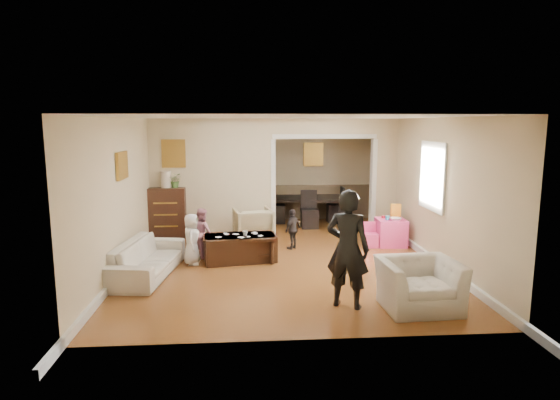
{
  "coord_description": "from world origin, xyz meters",
  "views": [
    {
      "loc": [
        -0.64,
        -8.61,
        2.5
      ],
      "look_at": [
        0.0,
        0.2,
        1.05
      ],
      "focal_mm": 30.12,
      "sensor_mm": 36.0,
      "label": 1
    }
  ],
  "objects": [
    {
      "name": "play_table",
      "position": [
        2.33,
        0.64,
        0.27
      ],
      "size": [
        0.59,
        0.59,
        0.55
      ],
      "primitive_type": "cube",
      "rotation": [
        0.0,
        0.0,
        -0.04
      ],
      "color": "#F23F8F",
      "rests_on": "ground"
    },
    {
      "name": "dresser",
      "position": [
        -2.37,
        1.65,
        0.56
      ],
      "size": [
        0.81,
        0.46,
        1.12
      ],
      "primitive_type": "cube",
      "color": "#361B10",
      "rests_on": "ground"
    },
    {
      "name": "craft_papers",
      "position": [
        -0.76,
        -0.23,
        0.48
      ],
      "size": [
        0.87,
        0.49,
        0.0
      ],
      "color": "white",
      "rests_on": "coffee_table"
    },
    {
      "name": "partition_right",
      "position": [
        2.48,
        1.8,
        1.3
      ],
      "size": [
        0.55,
        0.18,
        2.6
      ],
      "primitive_type": "cube",
      "color": "#C2B38E",
      "rests_on": "ground"
    },
    {
      "name": "partition_left",
      "position": [
        -1.38,
        1.8,
        1.3
      ],
      "size": [
        2.75,
        0.18,
        2.6
      ],
      "primitive_type": "cube",
      "color": "#C2B38E",
      "rests_on": "ground"
    },
    {
      "name": "framed_art_partition",
      "position": [
        -2.2,
        1.7,
        1.85
      ],
      "size": [
        0.45,
        0.03,
        0.55
      ],
      "primitive_type": "cube",
      "color": "brown",
      "rests_on": "partition_left"
    },
    {
      "name": "play_bowl",
      "position": [
        2.38,
        0.52,
        0.58
      ],
      "size": [
        0.24,
        0.24,
        0.06
      ],
      "primitive_type": "imported",
      "rotation": [
        0.0,
        0.0,
        -0.04
      ],
      "color": "silver",
      "rests_on": "play_table"
    },
    {
      "name": "floor",
      "position": [
        0.0,
        0.0,
        0.0
      ],
      "size": [
        7.0,
        7.0,
        0.0
      ],
      "primitive_type": "plane",
      "color": "brown",
      "rests_on": "ground"
    },
    {
      "name": "armchair_back",
      "position": [
        -0.51,
        1.17,
        0.36
      ],
      "size": [
        0.9,
        0.92,
        0.72
      ],
      "primitive_type": "imported",
      "rotation": [
        0.0,
        0.0,
        3.33
      ],
      "color": "tan",
      "rests_on": "ground"
    },
    {
      "name": "armchair_front",
      "position": [
        1.69,
        -2.66,
        0.33
      ],
      "size": [
        1.07,
        0.94,
        0.67
      ],
      "primitive_type": "imported",
      "rotation": [
        0.0,
        0.0,
        0.05
      ],
      "color": "beige",
      "rests_on": "ground"
    },
    {
      "name": "cereal_box",
      "position": [
        2.45,
        0.74,
        0.7
      ],
      "size": [
        0.2,
        0.08,
        0.3
      ],
      "primitive_type": "cube",
      "rotation": [
        0.0,
        0.0,
        -0.04
      ],
      "color": "yellow",
      "rests_on": "play_table"
    },
    {
      "name": "coffee_table",
      "position": [
        -0.77,
        -0.24,
        0.24
      ],
      "size": [
        1.37,
        0.86,
        0.48
      ],
      "primitive_type": "cube",
      "rotation": [
        0.0,
        0.0,
        0.18
      ],
      "color": "#341D10",
      "rests_on": "ground"
    },
    {
      "name": "adult_person",
      "position": [
        0.72,
        -2.53,
        0.82
      ],
      "size": [
        0.71,
        0.63,
        1.64
      ],
      "primitive_type": "imported",
      "rotation": [
        0.0,
        0.0,
        2.66
      ],
      "color": "black",
      "rests_on": "ground"
    },
    {
      "name": "coffee_cup",
      "position": [
        -0.67,
        -0.29,
        0.52
      ],
      "size": [
        0.12,
        0.12,
        0.09
      ],
      "primitive_type": "imported",
      "rotation": [
        0.0,
        0.0,
        0.18
      ],
      "color": "silver",
      "rests_on": "coffee_table"
    },
    {
      "name": "framed_art_sofa_wall",
      "position": [
        -2.71,
        -0.6,
        1.8
      ],
      "size": [
        0.03,
        0.55,
        0.4
      ],
      "primitive_type": "cube",
      "color": "brown"
    },
    {
      "name": "table_lamp",
      "position": [
        -2.37,
        1.65,
        1.3
      ],
      "size": [
        0.22,
        0.22,
        0.36
      ],
      "primitive_type": "cylinder",
      "color": "beige",
      "rests_on": "dresser"
    },
    {
      "name": "toy_block",
      "position": [
        2.21,
        0.76,
        0.57
      ],
      "size": [
        0.09,
        0.08,
        0.05
      ],
      "primitive_type": "cube",
      "rotation": [
        0.0,
        0.0,
        0.31
      ],
      "color": "red",
      "rests_on": "play_table"
    },
    {
      "name": "framed_art_alcove",
      "position": [
        1.1,
        3.44,
        1.7
      ],
      "size": [
        0.45,
        0.03,
        0.55
      ],
      "primitive_type": "cube",
      "color": "brown"
    },
    {
      "name": "dining_table",
      "position": [
        0.87,
        3.04,
        0.33
      ],
      "size": [
        2.01,
        1.33,
        0.66
      ],
      "primitive_type": "imported",
      "rotation": [
        0.0,
        0.0,
        -0.16
      ],
      "color": "black",
      "rests_on": "ground"
    },
    {
      "name": "child_kneel_b",
      "position": [
        -1.47,
        0.06,
        0.47
      ],
      "size": [
        0.54,
        0.57,
        0.94
      ],
      "primitive_type": "imported",
      "rotation": [
        0.0,
        0.0,
        2.1
      ],
      "color": "#CE8093",
      "rests_on": "ground"
    },
    {
      "name": "child_kneel_a",
      "position": [
        -1.62,
        -0.39,
        0.46
      ],
      "size": [
        0.3,
        0.45,
        0.92
      ],
      "primitive_type": "imported",
      "rotation": [
        0.0,
        0.0,
        1.58
      ],
      "color": "silver",
      "rests_on": "ground"
    },
    {
      "name": "child_toddler",
      "position": [
        0.28,
        0.51,
        0.41
      ],
      "size": [
        0.46,
        0.5,
        0.82
      ],
      "primitive_type": "imported",
      "rotation": [
        0.0,
        0.0,
        -2.26
      ],
      "color": "black",
      "rests_on": "ground"
    },
    {
      "name": "window_pane",
      "position": [
        2.73,
        -0.4,
        1.55
      ],
      "size": [
        0.03,
        0.95,
        1.1
      ],
      "primitive_type": "cube",
      "color": "white",
      "rests_on": "ground"
    },
    {
      "name": "partition_header",
      "position": [
        1.1,
        1.8,
        2.42
      ],
      "size": [
        2.22,
        0.18,
        0.35
      ],
      "primitive_type": "cube",
      "color": "#C2B38E",
      "rests_on": "partition_right"
    },
    {
      "name": "potted_plant",
      "position": [
        -2.17,
        1.65,
        1.27
      ],
      "size": [
        0.28,
        0.25,
        0.32
      ],
      "primitive_type": "imported",
      "color": "#41662D",
      "rests_on": "dresser"
    },
    {
      "name": "cyan_cup",
      "position": [
        2.23,
        0.59,
        0.59
      ],
      "size": [
        0.08,
        0.08,
        0.08
      ],
      "primitive_type": "cylinder",
      "color": "#2595BC",
      "rests_on": "play_table"
    },
    {
      "name": "sofa",
      "position": [
        -2.3,
        -0.95,
        0.29
      ],
      "size": [
        1.03,
        2.04,
        0.57
      ],
      "primitive_type": "imported",
      "rotation": [
        0.0,
        0.0,
        1.43
      ],
      "color": "beige",
      "rests_on": "ground"
    }
  ]
}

